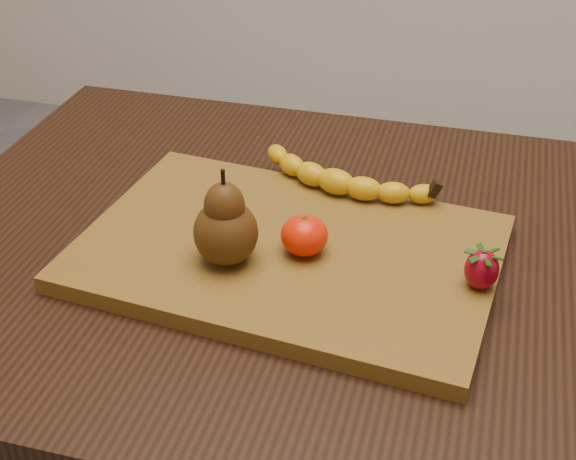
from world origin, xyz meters
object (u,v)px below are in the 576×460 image
(mandarin, at_px, (304,235))
(cutting_board, at_px, (288,253))
(table, at_px, (339,317))
(pear, at_px, (225,217))

(mandarin, bearing_deg, cutting_board, 158.82)
(table, height_order, pear, pear)
(cutting_board, distance_m, mandarin, 0.04)
(cutting_board, relative_size, mandarin, 8.79)
(table, distance_m, mandarin, 0.15)
(pear, bearing_deg, cutting_board, 37.30)
(pear, bearing_deg, table, 35.13)
(table, distance_m, cutting_board, 0.13)
(table, distance_m, pear, 0.22)
(table, bearing_deg, mandarin, -128.40)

